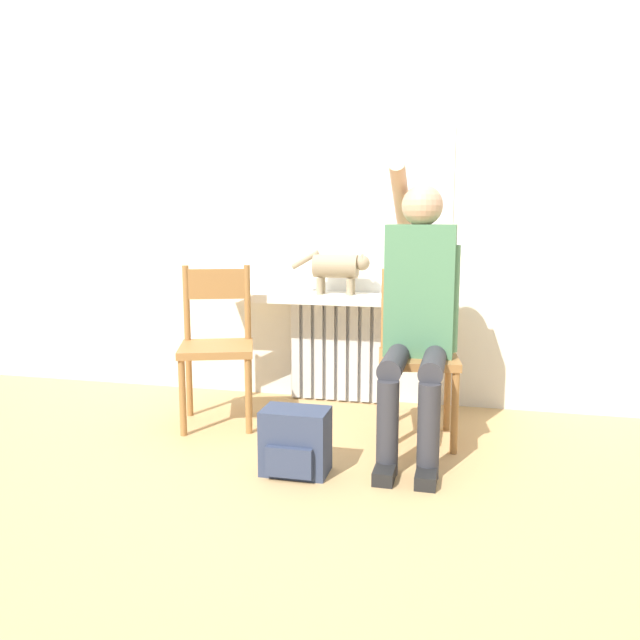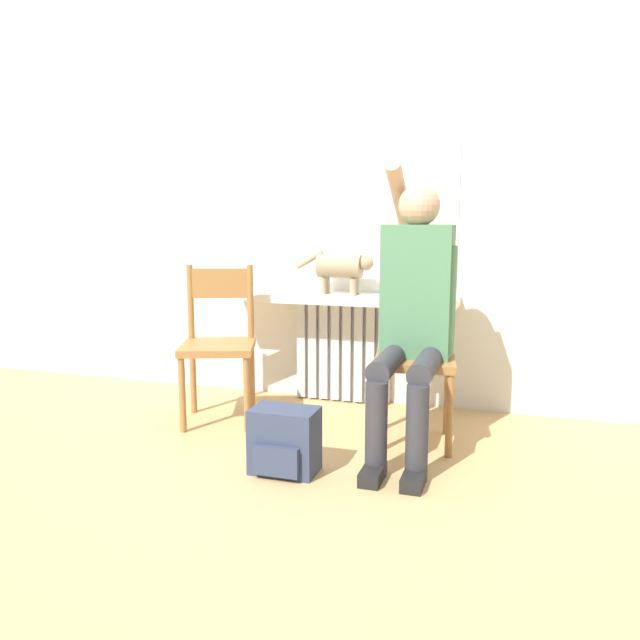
% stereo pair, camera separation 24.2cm
% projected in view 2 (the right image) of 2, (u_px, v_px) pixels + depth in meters
% --- Properties ---
extents(ground_plane, '(12.00, 12.00, 0.00)m').
position_uv_depth(ground_plane, '(274.00, 469.00, 2.85)').
color(ground_plane, tan).
extents(wall_with_window, '(7.00, 0.06, 2.70)m').
position_uv_depth(wall_with_window, '(347.00, 182.00, 3.79)').
color(wall_with_window, silver).
rests_on(wall_with_window, ground_plane).
extents(radiator, '(0.59, 0.08, 0.64)m').
position_uv_depth(radiator, '(343.00, 351.00, 3.88)').
color(radiator, silver).
rests_on(radiator, ground_plane).
extents(windowsill, '(1.41, 0.31, 0.05)m').
position_uv_depth(windowsill, '(338.00, 298.00, 3.73)').
color(windowsill, white).
rests_on(windowsill, radiator).
extents(window_glass, '(1.36, 0.01, 0.97)m').
position_uv_depth(window_glass, '(345.00, 212.00, 3.78)').
color(window_glass, white).
rests_on(window_glass, windowsill).
extents(chair_left, '(0.50, 0.50, 0.87)m').
position_uv_depth(chair_left, '(219.00, 341.00, 3.49)').
color(chair_left, '#9E6B38').
rests_on(chair_left, ground_plane).
extents(chair_right, '(0.44, 0.44, 0.87)m').
position_uv_depth(chair_right, '(415.00, 354.00, 3.16)').
color(chair_right, '#9E6B38').
rests_on(chair_right, ground_plane).
extents(person, '(0.36, 1.03, 1.42)m').
position_uv_depth(person, '(414.00, 306.00, 3.01)').
color(person, '#333338').
rests_on(person, ground_plane).
extents(cat, '(0.48, 0.14, 0.26)m').
position_uv_depth(cat, '(342.00, 267.00, 3.67)').
color(cat, '#9E896B').
rests_on(cat, windowsill).
extents(backpack, '(0.30, 0.22, 0.30)m').
position_uv_depth(backpack, '(284.00, 441.00, 2.80)').
color(backpack, '#333D56').
rests_on(backpack, ground_plane).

